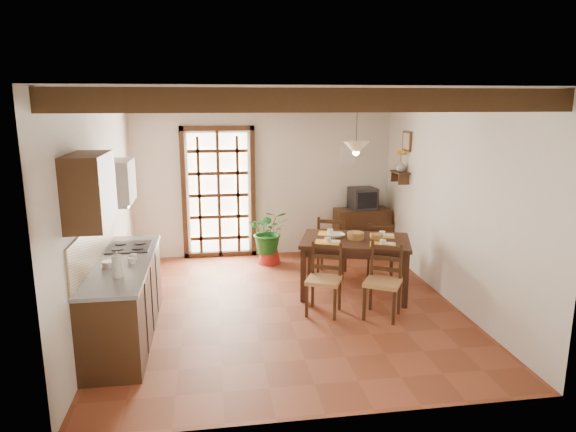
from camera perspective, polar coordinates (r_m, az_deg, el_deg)
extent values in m
plane|color=brown|center=(6.96, -0.32, -10.03)|extent=(5.00, 5.00, 0.00)
cube|color=silver|center=(9.00, -2.65, 4.43)|extent=(4.50, 0.02, 2.80)
cube|color=silver|center=(4.17, 4.65, -5.32)|extent=(4.50, 0.02, 2.80)
cube|color=silver|center=(6.62, -20.00, 0.70)|extent=(0.02, 5.00, 2.80)
cube|color=silver|center=(7.22, 17.63, 1.81)|extent=(0.02, 5.00, 2.80)
cube|color=white|center=(6.42, -0.36, 13.69)|extent=(4.50, 5.00, 0.02)
cube|color=black|center=(4.36, 3.73, 12.72)|extent=(4.50, 0.14, 0.20)
cube|color=black|center=(5.18, 1.71, 12.72)|extent=(4.50, 0.14, 0.20)
cube|color=black|center=(6.01, 0.24, 12.71)|extent=(4.50, 0.14, 0.20)
cube|color=black|center=(6.84, -0.87, 12.70)|extent=(4.50, 0.14, 0.20)
cube|color=black|center=(7.67, -1.75, 12.69)|extent=(4.50, 0.14, 0.20)
cube|color=black|center=(8.51, -2.45, 12.68)|extent=(4.50, 0.14, 0.20)
cube|color=white|center=(8.99, -7.70, 2.38)|extent=(1.01, 0.02, 2.11)
cube|color=#331E10|center=(8.81, -7.92, 9.64)|extent=(1.26, 0.10, 0.08)
cube|color=#331E10|center=(8.95, -11.48, 2.20)|extent=(0.08, 0.10, 2.28)
cube|color=#331E10|center=(8.97, -3.92, 2.44)|extent=(0.08, 0.10, 2.28)
cube|color=#331E10|center=(8.92, -7.70, 2.30)|extent=(1.01, 0.03, 2.02)
cube|color=#331E10|center=(6.26, -17.66, -8.97)|extent=(0.60, 2.20, 0.88)
cube|color=slate|center=(6.11, -17.95, -4.95)|extent=(0.64, 2.25, 0.04)
cube|color=tan|center=(6.10, -20.74, -2.93)|extent=(0.02, 2.20, 0.50)
cube|color=#331E10|center=(5.25, -21.18, 2.67)|extent=(0.35, 0.80, 0.70)
cube|color=white|center=(6.47, -18.58, 3.70)|extent=(0.38, 0.60, 0.50)
cube|color=silver|center=(6.52, -18.41, 1.36)|extent=(0.32, 0.55, 0.04)
cube|color=black|center=(6.63, -17.23, -3.32)|extent=(0.50, 0.55, 0.02)
cylinder|color=white|center=(5.55, -18.41, -5.35)|extent=(0.11, 0.11, 0.24)
cylinder|color=silver|center=(5.88, -19.33, -5.23)|extent=(0.14, 0.14, 0.10)
cube|color=black|center=(7.23, 7.50, -2.75)|extent=(1.70, 1.36, 0.05)
cube|color=black|center=(7.25, 7.48, -3.36)|extent=(1.53, 1.22, 0.11)
cube|color=black|center=(7.75, 12.53, -4.98)|extent=(0.09, 0.09, 0.75)
cube|color=black|center=(7.78, 2.49, -4.63)|extent=(0.09, 0.09, 0.75)
cube|color=black|center=(6.97, 12.93, -7.01)|extent=(0.09, 0.09, 0.75)
cube|color=black|center=(7.00, 1.72, -6.61)|extent=(0.09, 0.09, 0.75)
cube|color=#B4834C|center=(6.61, 3.99, -7.14)|extent=(0.55, 0.54, 0.05)
cube|color=#331E10|center=(6.69, 4.31, -4.81)|extent=(0.40, 0.20, 0.46)
cube|color=#331E10|center=(6.69, 3.96, -8.96)|extent=(0.52, 0.51, 0.45)
cube|color=#B4834C|center=(6.59, 10.48, -7.29)|extent=(0.58, 0.57, 0.05)
cube|color=#331E10|center=(6.67, 10.88, -4.91)|extent=(0.39, 0.25, 0.47)
cube|color=#331E10|center=(6.67, 10.40, -9.15)|extent=(0.55, 0.55, 0.46)
cube|color=#B4834C|center=(8.07, 4.95, -3.28)|extent=(0.57, 0.56, 0.05)
cube|color=#331E10|center=(7.83, 4.79, -1.92)|extent=(0.43, 0.20, 0.49)
cube|color=#331E10|center=(8.13, 4.92, -4.89)|extent=(0.55, 0.53, 0.48)
cube|color=#B4834C|center=(8.06, 10.22, -3.72)|extent=(0.51, 0.50, 0.05)
cube|color=#331E10|center=(7.84, 10.30, -2.49)|extent=(0.40, 0.16, 0.45)
cube|color=#331E10|center=(8.13, 10.16, -5.21)|extent=(0.48, 0.47, 0.44)
cube|color=gold|center=(6.90, 5.09, -2.78)|extent=(0.34, 0.25, 0.01)
cube|color=gold|center=(7.10, 10.91, -2.50)|extent=(0.34, 0.25, 0.01)
cube|color=gold|center=(7.33, 4.23, -1.83)|extent=(0.34, 0.25, 0.01)
cube|color=gold|center=(7.53, 9.74, -1.59)|extent=(0.34, 0.25, 0.01)
cylinder|color=olive|center=(7.19, 7.53, -1.80)|extent=(0.23, 0.23, 0.10)
imported|color=white|center=(7.27, 5.44, -2.16)|extent=(0.24, 0.24, 0.05)
cube|color=#331E10|center=(9.26, 8.19, -1.70)|extent=(0.98, 0.47, 0.82)
cube|color=black|center=(9.13, 8.31, 1.96)|extent=(0.48, 0.44, 0.37)
cube|color=black|center=(8.95, 8.68, 1.72)|extent=(0.35, 0.06, 0.28)
cube|color=white|center=(9.21, 6.73, 6.74)|extent=(0.25, 0.03, 0.32)
cone|color=maroon|center=(8.71, -2.10, -4.55)|extent=(0.39, 0.39, 0.24)
imported|color=#144C19|center=(8.59, -2.13, -1.62)|extent=(1.87, 1.64, 1.96)
cube|color=#331E10|center=(8.60, 12.37, 4.78)|extent=(0.20, 0.42, 0.03)
cube|color=#331E10|center=(8.46, 12.75, 4.01)|extent=(0.18, 0.03, 0.18)
cube|color=#331E10|center=(8.77, 11.95, 4.35)|extent=(0.18, 0.03, 0.18)
imported|color=#B2BFB2|center=(8.59, 12.40, 5.44)|extent=(0.15, 0.15, 0.15)
sphere|color=gold|center=(8.57, 12.47, 6.83)|extent=(0.14, 0.14, 0.14)
cylinder|color=#144C19|center=(8.58, 12.42, 5.84)|extent=(0.01, 0.01, 0.28)
cube|color=brown|center=(8.58, 13.07, 8.09)|extent=(0.03, 0.32, 0.32)
cube|color=#C3B292|center=(8.58, 12.97, 8.09)|extent=(0.01, 0.26, 0.26)
cylinder|color=black|center=(7.07, 7.67, 10.65)|extent=(0.01, 0.01, 0.70)
cone|color=#FFF4CD|center=(7.09, 7.58, 7.66)|extent=(0.36, 0.36, 0.14)
sphere|color=#FFD88C|center=(7.10, 7.56, 7.02)|extent=(0.09, 0.09, 0.09)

